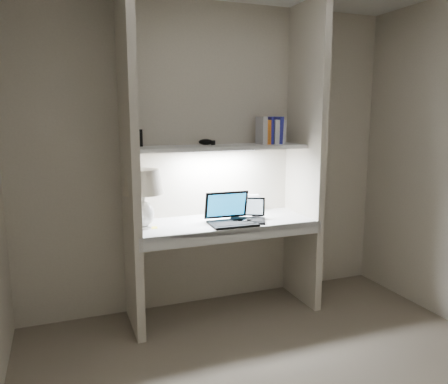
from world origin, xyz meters
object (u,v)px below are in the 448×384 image
laptop_main (230,216)px  speaker (252,203)px  table_lamp (143,189)px  book_row (270,131)px  laptop_netbook (248,215)px

laptop_main → speaker: size_ratio=2.40×
speaker → table_lamp: bearing=-149.6°
laptop_main → speaker: 0.46m
laptop_main → book_row: bearing=26.9°
table_lamp → laptop_main: bearing=-6.6°
laptop_main → book_row: 0.81m
table_lamp → book_row: (1.10, 0.13, 0.40)m
table_lamp → book_row: book_row is taller
speaker → book_row: size_ratio=0.67×
laptop_main → speaker: laptop_main is taller
laptop_netbook → book_row: (0.28, 0.18, 0.66)m
table_lamp → laptop_main: table_lamp is taller
speaker → laptop_main: bearing=-119.7°
laptop_main → book_row: size_ratio=1.60×
speaker → book_row: book_row is taller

